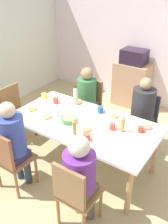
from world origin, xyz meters
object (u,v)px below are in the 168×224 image
object	(u,v)px
chair_2	(89,102)
side_cabinet	(131,84)
chair_3	(75,193)
person_4	(13,139)
bottle_0	(75,128)
chair_4	(10,158)
cup_6	(141,129)
bowl_0	(69,119)
cup_3	(100,110)
person_3	(80,173)
bottle_2	(75,94)
plate_1	(47,118)
plate_4	(148,128)
plate_0	(114,116)
plate_5	(32,110)
cup_5	(57,112)
microwave	(134,57)
plate_2	(79,103)
chair_0	(143,119)
cup_4	(56,101)
cup_1	(87,137)
person_2	(86,94)
plate_3	(87,130)
dining_table	(84,126)
cup_0	(44,96)
chair_1	(15,109)
bottle_1	(123,124)
cup_2	(112,126)
person_0	(142,109)

from	to	relation	value
chair_2	side_cabinet	distance (m)	1.29
chair_3	person_4	distance (m)	1.02
bottle_0	chair_4	bearing A→B (deg)	-137.89
chair_3	cup_6	world-z (taller)	chair_3
bowl_0	cup_3	xyz separation A→B (m)	(0.22, 0.45, 0.01)
person_3	bottle_2	bearing A→B (deg)	127.57
plate_1	chair_3	bearing A→B (deg)	-35.37
chair_2	plate_4	distance (m)	1.42
plate_0	plate_5	bearing A→B (deg)	-155.16
cup_5	microwave	bearing A→B (deg)	87.12
chair_3	plate_2	bearing A→B (deg)	123.96
chair_4	plate_1	world-z (taller)	chair_4
cup_6	chair_0	bearing A→B (deg)	107.97
plate_0	cup_4	distance (m)	0.94
plate_1	plate_5	world-z (taller)	same
chair_4	bottle_0	world-z (taller)	bottle_0
chair_3	cup_1	xyz separation A→B (m)	(-0.24, 0.56, 0.28)
plate_2	cup_4	bearing A→B (deg)	-149.85
person_2	side_cabinet	distance (m)	1.40
plate_3	dining_table	bearing A→B (deg)	133.42
chair_4	cup_0	world-z (taller)	chair_4
chair_2	chair_3	xyz separation A→B (m)	(0.99, -1.78, 0.00)
cup_1	cup_4	bearing A→B (deg)	150.00
plate_4	cup_1	size ratio (longest dim) A/B	1.73
chair_0	plate_1	bearing A→B (deg)	-131.01
chair_1	cup_1	world-z (taller)	chair_1
chair_1	plate_1	world-z (taller)	chair_1
person_2	bowl_0	xyz separation A→B (m)	(0.33, -0.91, 0.08)
cup_3	side_cabinet	world-z (taller)	side_cabinet
chair_4	bottle_1	size ratio (longest dim) A/B	3.92
cup_5	bottle_2	xyz separation A→B (m)	(-0.05, 0.50, 0.07)
dining_table	cup_4	bearing A→B (deg)	163.11
person_2	cup_6	xyz separation A→B (m)	(1.22, -0.60, 0.08)
cup_1	plate_2	bearing A→B (deg)	131.26
chair_4	plate_0	world-z (taller)	chair_4
plate_5	cup_5	bearing A→B (deg)	13.87
bowl_0	cup_2	distance (m)	0.59
dining_table	plate_0	distance (m)	0.44
person_4	bottle_0	xyz separation A→B (m)	(0.60, 0.45, 0.12)
plate_0	bottle_1	world-z (taller)	bottle_1
chair_2	chair_3	size ratio (longest dim) A/B	1.00
cup_4	person_4	bearing A→B (deg)	-81.18
dining_table	chair_4	bearing A→B (deg)	-119.12
chair_0	person_3	size ratio (longest dim) A/B	0.77
plate_1	person_0	bearing A→B (deg)	46.59
chair_1	cup_5	xyz separation A→B (m)	(0.97, -0.07, 0.28)
cup_2	cup_6	xyz separation A→B (m)	(0.32, 0.15, -0.01)
plate_3	cup_0	bearing A→B (deg)	159.93
plate_5	cup_1	xyz separation A→B (m)	(1.05, -0.16, 0.03)
plate_1	person_3	bearing A→B (deg)	-31.66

